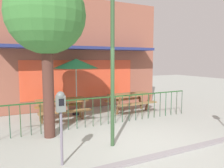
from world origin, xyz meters
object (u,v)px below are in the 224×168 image
at_px(picnic_table_right, 130,98).
at_px(street_tree, 46,16).
at_px(picnic_table_left, 62,104).
at_px(patio_umbrella, 76,64).
at_px(parking_meter_far, 61,109).
at_px(street_lamp, 113,40).

relative_size(picnic_table_right, street_tree, 0.41).
bearing_deg(street_tree, picnic_table_left, 64.54).
bearing_deg(street_tree, picnic_table_right, 24.00).
relative_size(picnic_table_left, street_tree, 0.41).
bearing_deg(patio_umbrella, parking_meter_far, -111.72).
xyz_separation_m(picnic_table_right, street_tree, (-3.70, -1.65, 2.79)).
bearing_deg(parking_meter_far, picnic_table_left, 75.93).
height_order(patio_umbrella, street_lamp, street_lamp).
xyz_separation_m(patio_umbrella, street_lamp, (-0.19, -3.60, 0.65)).
distance_m(picnic_table_left, patio_umbrella, 1.74).
bearing_deg(picnic_table_right, picnic_table_left, -178.86).
bearing_deg(street_lamp, picnic_table_right, 52.05).
bearing_deg(picnic_table_left, patio_umbrella, 39.11).
xyz_separation_m(street_tree, street_lamp, (1.32, -1.40, -0.70)).
distance_m(picnic_table_right, street_tree, 4.92).
xyz_separation_m(picnic_table_right, parking_meter_far, (-3.81, -3.52, 0.60)).
height_order(picnic_table_left, picnic_table_right, same).
bearing_deg(picnic_table_left, parking_meter_far, -104.07).
height_order(patio_umbrella, street_tree, street_tree).
relative_size(picnic_table_left, parking_meter_far, 1.18).
xyz_separation_m(parking_meter_far, street_tree, (0.11, 1.87, 2.19)).
bearing_deg(patio_umbrella, picnic_table_left, -140.89).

